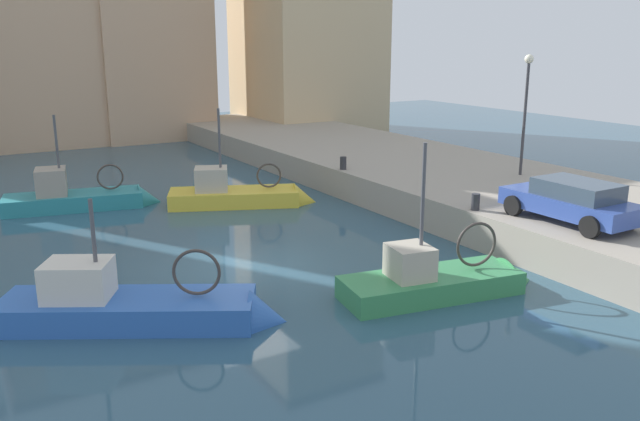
{
  "coord_description": "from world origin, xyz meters",
  "views": [
    {
      "loc": [
        -7.64,
        -17.29,
        6.65
      ],
      "look_at": [
        2.95,
        0.54,
        1.2
      ],
      "focal_mm": 36.92,
      "sensor_mm": 36.0,
      "label": 1
    }
  ],
  "objects_px": {
    "fishing_boat_green": "(443,290)",
    "mooring_bollard_mid": "(343,163)",
    "parked_car_blue": "(572,201)",
    "fishing_boat_teal": "(83,204)",
    "fishing_boat_yellow": "(243,201)",
    "fishing_boat_blue": "(141,318)",
    "mooring_bollard_south": "(476,202)",
    "quay_streetlamp": "(526,95)"
  },
  "relations": [
    {
      "from": "fishing_boat_green",
      "to": "mooring_bollard_mid",
      "type": "xyz_separation_m",
      "value": [
        3.73,
        10.78,
        1.36
      ]
    },
    {
      "from": "parked_car_blue",
      "to": "fishing_boat_teal",
      "type": "bearing_deg",
      "value": 128.93
    },
    {
      "from": "fishing_boat_yellow",
      "to": "fishing_boat_blue",
      "type": "bearing_deg",
      "value": -126.16
    },
    {
      "from": "fishing_boat_green",
      "to": "mooring_bollard_south",
      "type": "xyz_separation_m",
      "value": [
        3.73,
        2.78,
        1.36
      ]
    },
    {
      "from": "fishing_boat_yellow",
      "to": "mooring_bollard_south",
      "type": "xyz_separation_m",
      "value": [
        4.31,
        -8.93,
        1.34
      ]
    },
    {
      "from": "fishing_boat_teal",
      "to": "mooring_bollard_south",
      "type": "xyz_separation_m",
      "value": [
        10.09,
        -11.72,
        1.33
      ]
    },
    {
      "from": "fishing_boat_teal",
      "to": "mooring_bollard_mid",
      "type": "height_order",
      "value": "fishing_boat_teal"
    },
    {
      "from": "mooring_bollard_south",
      "to": "mooring_bollard_mid",
      "type": "bearing_deg",
      "value": 90.0
    },
    {
      "from": "fishing_boat_yellow",
      "to": "fishing_boat_teal",
      "type": "distance_m",
      "value": 6.41
    },
    {
      "from": "fishing_boat_green",
      "to": "fishing_boat_teal",
      "type": "relative_size",
      "value": 0.93
    },
    {
      "from": "fishing_boat_yellow",
      "to": "fishing_boat_blue",
      "type": "distance_m",
      "value": 11.71
    },
    {
      "from": "parked_car_blue",
      "to": "mooring_bollard_mid",
      "type": "relative_size",
      "value": 7.63
    },
    {
      "from": "fishing_boat_green",
      "to": "quay_streetlamp",
      "type": "xyz_separation_m",
      "value": [
        9.38,
        6.1,
        4.34
      ]
    },
    {
      "from": "fishing_boat_blue",
      "to": "fishing_boat_teal",
      "type": "distance_m",
      "value": 12.29
    },
    {
      "from": "quay_streetlamp",
      "to": "mooring_bollard_mid",
      "type": "bearing_deg",
      "value": 140.31
    },
    {
      "from": "fishing_boat_yellow",
      "to": "quay_streetlamp",
      "type": "distance_m",
      "value": 12.23
    },
    {
      "from": "fishing_boat_green",
      "to": "mooring_bollard_mid",
      "type": "height_order",
      "value": "fishing_boat_green"
    },
    {
      "from": "mooring_bollard_mid",
      "to": "mooring_bollard_south",
      "type": "bearing_deg",
      "value": -90.0
    },
    {
      "from": "fishing_boat_blue",
      "to": "mooring_bollard_mid",
      "type": "distance_m",
      "value": 14.15
    },
    {
      "from": "quay_streetlamp",
      "to": "parked_car_blue",
      "type": "bearing_deg",
      "value": -125.52
    },
    {
      "from": "fishing_boat_teal",
      "to": "mooring_bollard_mid",
      "type": "relative_size",
      "value": 11.38
    },
    {
      "from": "fishing_boat_yellow",
      "to": "parked_car_blue",
      "type": "relative_size",
      "value": 1.48
    },
    {
      "from": "fishing_boat_yellow",
      "to": "parked_car_blue",
      "type": "xyz_separation_m",
      "value": [
        5.76,
        -11.51,
        1.75
      ]
    },
    {
      "from": "fishing_boat_blue",
      "to": "mooring_bollard_mid",
      "type": "bearing_deg",
      "value": 37.2
    },
    {
      "from": "mooring_bollard_mid",
      "to": "fishing_boat_teal",
      "type": "bearing_deg",
      "value": 159.78
    },
    {
      "from": "fishing_boat_blue",
      "to": "parked_car_blue",
      "type": "xyz_separation_m",
      "value": [
        12.67,
        -2.06,
        1.75
      ]
    },
    {
      "from": "fishing_boat_green",
      "to": "fishing_boat_teal",
      "type": "distance_m",
      "value": 15.83
    },
    {
      "from": "fishing_boat_blue",
      "to": "mooring_bollard_south",
      "type": "bearing_deg",
      "value": 2.64
    },
    {
      "from": "fishing_boat_blue",
      "to": "fishing_boat_teal",
      "type": "height_order",
      "value": "fishing_boat_teal"
    },
    {
      "from": "parked_car_blue",
      "to": "quay_streetlamp",
      "type": "relative_size",
      "value": 0.87
    },
    {
      "from": "fishing_boat_yellow",
      "to": "mooring_bollard_mid",
      "type": "height_order",
      "value": "fishing_boat_yellow"
    },
    {
      "from": "fishing_boat_yellow",
      "to": "mooring_bollard_mid",
      "type": "distance_m",
      "value": 4.61
    },
    {
      "from": "fishing_boat_teal",
      "to": "fishing_boat_blue",
      "type": "bearing_deg",
      "value": -95.28
    },
    {
      "from": "fishing_boat_yellow",
      "to": "mooring_bollard_south",
      "type": "distance_m",
      "value": 10.01
    },
    {
      "from": "fishing_boat_teal",
      "to": "mooring_bollard_mid",
      "type": "xyz_separation_m",
      "value": [
        10.09,
        -3.72,
        1.33
      ]
    },
    {
      "from": "parked_car_blue",
      "to": "fishing_boat_yellow",
      "type": "bearing_deg",
      "value": 116.61
    },
    {
      "from": "mooring_bollard_south",
      "to": "fishing_boat_teal",
      "type": "bearing_deg",
      "value": 130.74
    },
    {
      "from": "fishing_boat_green",
      "to": "fishing_boat_blue",
      "type": "xyz_separation_m",
      "value": [
        -7.49,
        2.27,
        0.01
      ]
    },
    {
      "from": "fishing_boat_blue",
      "to": "quay_streetlamp",
      "type": "height_order",
      "value": "quay_streetlamp"
    },
    {
      "from": "fishing_boat_green",
      "to": "mooring_bollard_south",
      "type": "height_order",
      "value": "fishing_boat_green"
    },
    {
      "from": "fishing_boat_teal",
      "to": "mooring_bollard_south",
      "type": "relative_size",
      "value": 11.38
    },
    {
      "from": "fishing_boat_blue",
      "to": "parked_car_blue",
      "type": "relative_size",
      "value": 1.6
    }
  ]
}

